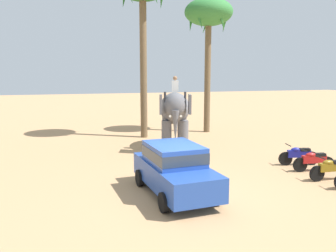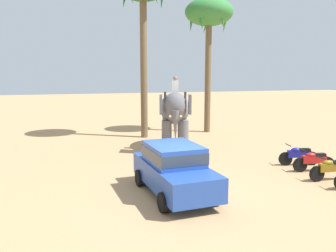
{
  "view_description": "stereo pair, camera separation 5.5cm",
  "coord_description": "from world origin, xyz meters",
  "px_view_note": "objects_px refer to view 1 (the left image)",
  "views": [
    {
      "loc": [
        -3.63,
        -10.31,
        4.01
      ],
      "look_at": [
        1.04,
        4.73,
        1.6
      ],
      "focal_mm": 36.76,
      "sensor_mm": 36.0,
      "label": 1
    },
    {
      "loc": [
        -3.57,
        -10.33,
        4.01
      ],
      "look_at": [
        1.04,
        4.73,
        1.6
      ],
      "focal_mm": 36.76,
      "sensor_mm": 36.0,
      "label": 2
    }
  ],
  "objects_px": {
    "motorcycle_mid_row": "(331,168)",
    "car_sedan_foreground": "(174,167)",
    "palm_tree_near_hut": "(209,17)",
    "motorcycle_far_in_row": "(299,155)",
    "elephant_with_mahout": "(175,112)",
    "motorcycle_fourth_in_row": "(314,160)"
  },
  "relations": [
    {
      "from": "motorcycle_fourth_in_row",
      "to": "motorcycle_far_in_row",
      "type": "height_order",
      "value": "same"
    },
    {
      "from": "motorcycle_mid_row",
      "to": "car_sedan_foreground",
      "type": "bearing_deg",
      "value": 177.11
    },
    {
      "from": "motorcycle_fourth_in_row",
      "to": "elephant_with_mahout",
      "type": "bearing_deg",
      "value": 124.12
    },
    {
      "from": "car_sedan_foreground",
      "to": "motorcycle_fourth_in_row",
      "type": "relative_size",
      "value": 2.34
    },
    {
      "from": "car_sedan_foreground",
      "to": "palm_tree_near_hut",
      "type": "xyz_separation_m",
      "value": [
        6.07,
        11.22,
        6.81
      ]
    },
    {
      "from": "palm_tree_near_hut",
      "to": "elephant_with_mahout",
      "type": "bearing_deg",
      "value": -131.0
    },
    {
      "from": "elephant_with_mahout",
      "to": "motorcycle_mid_row",
      "type": "height_order",
      "value": "elephant_with_mahout"
    },
    {
      "from": "motorcycle_far_in_row",
      "to": "palm_tree_near_hut",
      "type": "xyz_separation_m",
      "value": [
        -0.33,
        9.33,
        7.27
      ]
    },
    {
      "from": "car_sedan_foreground",
      "to": "motorcycle_mid_row",
      "type": "relative_size",
      "value": 2.33
    },
    {
      "from": "car_sedan_foreground",
      "to": "elephant_with_mahout",
      "type": "relative_size",
      "value": 1.04
    },
    {
      "from": "elephant_with_mahout",
      "to": "motorcycle_fourth_in_row",
      "type": "distance_m",
      "value": 7.39
    },
    {
      "from": "motorcycle_mid_row",
      "to": "motorcycle_far_in_row",
      "type": "relative_size",
      "value": 1.02
    },
    {
      "from": "motorcycle_fourth_in_row",
      "to": "motorcycle_far_in_row",
      "type": "distance_m",
      "value": 1.0
    },
    {
      "from": "motorcycle_far_in_row",
      "to": "palm_tree_near_hut",
      "type": "distance_m",
      "value": 11.84
    },
    {
      "from": "motorcycle_fourth_in_row",
      "to": "palm_tree_near_hut",
      "type": "distance_m",
      "value": 12.64
    },
    {
      "from": "elephant_with_mahout",
      "to": "motorcycle_mid_row",
      "type": "distance_m",
      "value": 8.29
    },
    {
      "from": "elephant_with_mahout",
      "to": "motorcycle_mid_row",
      "type": "xyz_separation_m",
      "value": [
        3.84,
        -7.18,
        -1.53
      ]
    },
    {
      "from": "car_sedan_foreground",
      "to": "motorcycle_fourth_in_row",
      "type": "bearing_deg",
      "value": 7.92
    },
    {
      "from": "car_sedan_foreground",
      "to": "palm_tree_near_hut",
      "type": "distance_m",
      "value": 14.46
    },
    {
      "from": "car_sedan_foreground",
      "to": "motorcycle_far_in_row",
      "type": "relative_size",
      "value": 2.37
    },
    {
      "from": "motorcycle_mid_row",
      "to": "motorcycle_fourth_in_row",
      "type": "bearing_deg",
      "value": 79.59
    },
    {
      "from": "elephant_with_mahout",
      "to": "motorcycle_far_in_row",
      "type": "xyz_separation_m",
      "value": [
        4.1,
        -4.99,
        -1.53
      ]
    }
  ]
}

